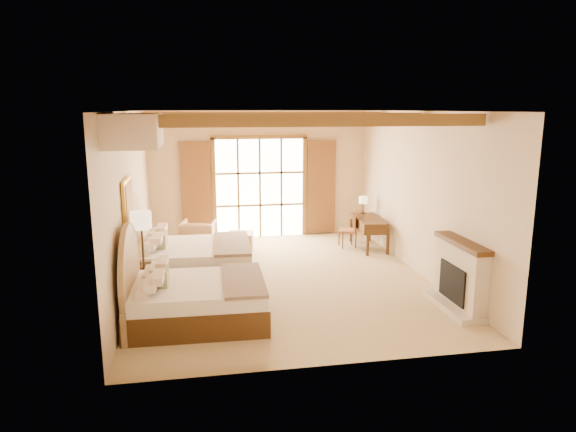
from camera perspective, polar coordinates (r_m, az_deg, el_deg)
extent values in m
plane|color=#CDB687|center=(10.05, -0.60, -6.98)|extent=(7.00, 7.00, 0.00)
plane|color=beige|center=(13.08, -3.19, 4.61)|extent=(5.50, 0.00, 5.50)
plane|color=beige|center=(9.60, -17.05, 1.46)|extent=(0.00, 7.00, 7.00)
plane|color=beige|center=(10.46, 14.41, 2.43)|extent=(0.00, 7.00, 7.00)
plane|color=#B67237|center=(9.51, -0.65, 11.58)|extent=(7.00, 7.00, 0.00)
cube|color=white|center=(13.09, -3.15, 3.07)|extent=(2.20, 0.02, 2.50)
cube|color=brown|center=(12.97, -10.17, 2.81)|extent=(0.75, 0.06, 2.40)
cube|color=brown|center=(13.35, 3.71, 3.23)|extent=(0.75, 0.06, 2.40)
cube|color=#C5B29F|center=(8.91, 18.62, -6.39)|extent=(0.25, 1.30, 1.10)
cube|color=black|center=(8.91, 18.18, -7.04)|extent=(0.18, 0.80, 0.60)
cube|color=#C5B29F|center=(9.03, 17.91, -9.46)|extent=(0.45, 1.40, 0.10)
cube|color=#462C11|center=(8.75, 18.81, -2.85)|extent=(0.30, 1.40, 0.08)
cube|color=gold|center=(8.83, -17.40, 1.57)|extent=(0.05, 0.95, 0.75)
cube|color=#CC9248|center=(8.83, -17.20, 1.58)|extent=(0.02, 0.82, 0.62)
cube|color=#F7E0C7|center=(7.43, -16.74, 9.10)|extent=(0.70, 1.40, 0.45)
cube|color=#462C11|center=(8.19, -9.99, -10.12)|extent=(2.13, 1.64, 0.41)
cube|color=white|center=(8.08, -10.07, -8.04)|extent=(2.09, 1.60, 0.22)
cube|color=#836754|center=(8.06, -5.00, -7.01)|extent=(0.67, 1.63, 0.05)
cube|color=#909B6D|center=(8.02, -13.61, -6.57)|extent=(0.13, 0.43, 0.24)
cube|color=#462C11|center=(10.12, -10.60, -5.75)|extent=(2.33, 1.80, 0.44)
cube|color=white|center=(10.02, -10.67, -3.88)|extent=(2.28, 1.77, 0.24)
cube|color=#836754|center=(10.00, -6.29, -2.99)|extent=(0.75, 1.77, 0.06)
cube|color=#909B6D|center=(9.98, -13.73, -2.58)|extent=(0.15, 0.47, 0.26)
cube|color=#462C11|center=(9.30, -15.34, -6.92)|extent=(0.60, 0.60, 0.64)
cylinder|color=#312517|center=(9.14, -15.50, -9.29)|extent=(0.23, 0.23, 0.03)
cylinder|color=#312517|center=(8.92, -15.74, -5.15)|extent=(0.04, 0.04, 1.36)
cylinder|color=beige|center=(8.74, -16.02, -0.44)|extent=(0.34, 0.34, 0.28)
imported|color=tan|center=(12.07, -9.92, -2.16)|extent=(0.91, 0.93, 0.72)
cube|color=tan|center=(12.04, -5.33, -2.81)|extent=(0.67, 0.67, 0.42)
cube|color=#462C11|center=(12.21, 9.01, -0.34)|extent=(0.68, 1.38, 0.05)
cube|color=#462C11|center=(12.23, 8.99, -0.91)|extent=(0.66, 1.34, 0.21)
cube|color=#AA7045|center=(12.28, 6.63, -1.62)|extent=(0.52, 0.52, 0.05)
cube|color=#AA7045|center=(12.27, 7.46, -0.37)|extent=(0.19, 0.39, 0.49)
cylinder|color=#312517|center=(12.71, 8.32, 0.33)|extent=(0.13, 0.13, 0.02)
cylinder|color=#312517|center=(12.68, 8.34, 0.98)|extent=(0.03, 0.03, 0.30)
cylinder|color=beige|center=(12.65, 8.36, 1.78)|extent=(0.21, 0.21, 0.17)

